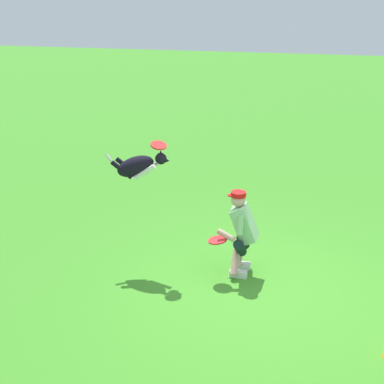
% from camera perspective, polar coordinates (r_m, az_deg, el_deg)
% --- Properties ---
extents(ground_plane, '(60.00, 60.00, 0.00)m').
position_cam_1_polar(ground_plane, '(8.13, 6.68, -9.91)').
color(ground_plane, '#3C8825').
extents(person, '(0.58, 0.65, 1.29)m').
position_cam_1_polar(person, '(8.26, 5.07, -3.91)').
color(person, silver).
rests_on(person, ground_plane).
extents(dog, '(1.03, 0.32, 0.51)m').
position_cam_1_polar(dog, '(8.33, -5.50, 2.64)').
color(dog, black).
extents(frisbee_flying, '(0.27, 0.26, 0.12)m').
position_cam_1_polar(frisbee_flying, '(8.12, -3.42, 4.78)').
color(frisbee_flying, red).
extents(frisbee_held, '(0.35, 0.35, 0.08)m').
position_cam_1_polar(frisbee_held, '(8.14, 2.62, -4.90)').
color(frisbee_held, red).
rests_on(frisbee_held, person).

